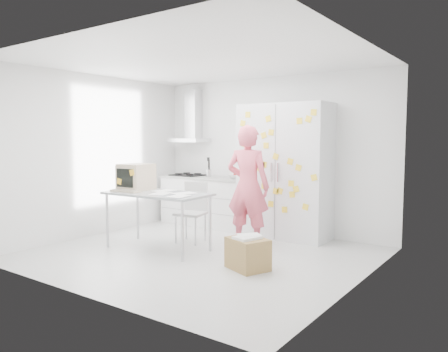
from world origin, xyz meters
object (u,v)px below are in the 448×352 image
Objects in this scene: person at (248,187)px; desk at (143,184)px; cardboard_box at (248,253)px; chair at (193,208)px.

person is 1.15× the size of desk.
desk is 2.08m from cardboard_box.
cardboard_box is at bearing -5.63° from desk.
desk is 2.66× the size of cardboard_box.
chair reaches higher than cardboard_box.
person is at bearing 122.40° from cardboard_box.
chair is at bearing 2.94° from person.
person is 3.05× the size of cardboard_box.
person reaches higher than chair.
person reaches higher than cardboard_box.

